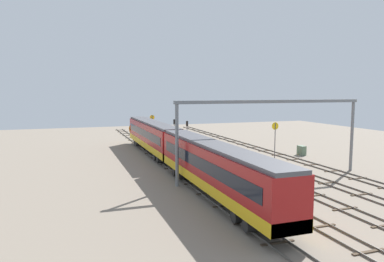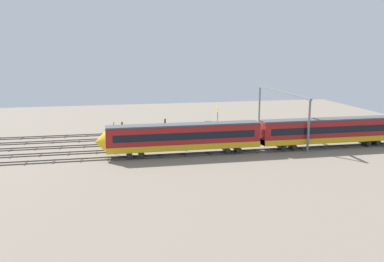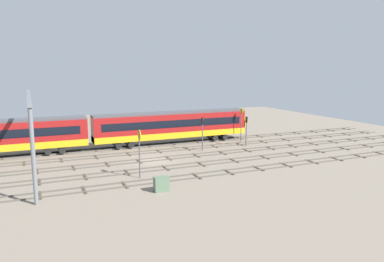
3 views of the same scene
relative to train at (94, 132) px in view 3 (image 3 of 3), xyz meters
The scene contains 13 objects.
ground_plane 11.01m from the train, 56.25° to the right, with size 102.27×102.27×0.00m, color gray.
track_near_foreground 18.92m from the train, 71.52° to the right, with size 86.27×2.40×0.16m.
track_second_near 14.82m from the train, 65.99° to the right, with size 86.27×2.40×0.16m.
track_middle 11.00m from the train, 56.25° to the right, with size 86.27×2.40×0.16m.
track_second_far 7.86m from the train, 36.80° to the right, with size 86.27×2.40×0.16m.
track_with_train 6.48m from the train, ahead, with size 86.27×2.40×0.16m.
train is the anchor object (origin of this frame).
overhead_gantry 12.81m from the train, 131.97° to the right, with size 0.40×22.66×8.67m.
speed_sign_near_foreground 16.04m from the train, 82.20° to the right, with size 0.14×1.07×5.17m.
speed_sign_mid_trackside 22.66m from the train, ahead, with size 0.14×0.88×5.26m.
signal_light_trackside_approach 22.04m from the train, 16.65° to the right, with size 0.31×0.32×4.46m.
signal_light_trackside_departure 15.33m from the train, 24.74° to the right, with size 0.31×0.32×4.71m.
relay_cabinet 21.25m from the train, 82.37° to the right, with size 1.40×0.76×1.42m.
Camera 3 is at (-14.15, -44.66, 11.50)m, focal length 35.31 mm.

